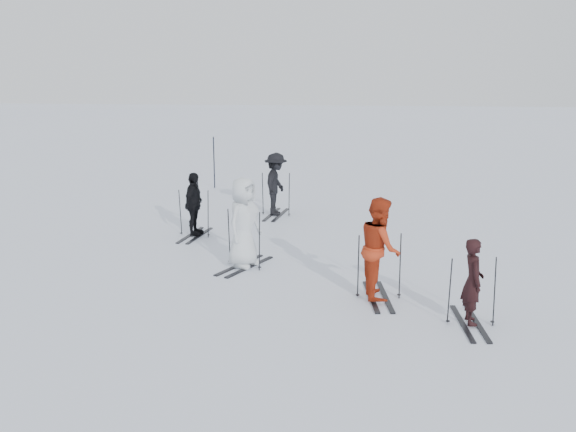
% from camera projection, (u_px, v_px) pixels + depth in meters
% --- Properties ---
extents(ground, '(120.00, 120.00, 0.00)m').
position_uv_depth(ground, '(283.00, 271.00, 13.91)').
color(ground, silver).
rests_on(ground, ground).
extents(skier_near_dark, '(0.39, 0.57, 1.50)m').
position_uv_depth(skier_near_dark, '(473.00, 283.00, 10.90)').
color(skier_near_dark, black).
rests_on(skier_near_dark, ground).
extents(skier_red, '(0.84, 1.02, 1.93)m').
position_uv_depth(skier_red, '(380.00, 249.00, 12.12)').
color(skier_red, '#AE2F13').
rests_on(skier_red, ground).
extents(skier_grey, '(0.98, 1.14, 1.98)m').
position_uv_depth(skier_grey, '(244.00, 223.00, 14.01)').
color(skier_grey, silver).
rests_on(skier_grey, ground).
extents(skier_uphill_left, '(0.54, 1.01, 1.65)m').
position_uv_depth(skier_uphill_left, '(194.00, 205.00, 16.63)').
color(skier_uphill_left, black).
rests_on(skier_uphill_left, ground).
extents(skier_uphill_far, '(0.84, 1.27, 1.84)m').
position_uv_depth(skier_uphill_far, '(276.00, 185.00, 18.93)').
color(skier_uphill_far, black).
rests_on(skier_uphill_far, ground).
extents(skis_near_dark, '(1.75, 1.00, 1.24)m').
position_uv_depth(skis_near_dark, '(472.00, 290.00, 10.93)').
color(skis_near_dark, black).
rests_on(skis_near_dark, ground).
extents(skis_red, '(1.88, 1.15, 1.30)m').
position_uv_depth(skis_red, '(379.00, 265.00, 12.20)').
color(skis_red, black).
rests_on(skis_red, ground).
extents(skis_grey, '(2.06, 1.65, 1.33)m').
position_uv_depth(skis_grey, '(244.00, 238.00, 14.09)').
color(skis_grey, black).
rests_on(skis_grey, ground).
extents(skis_uphill_left, '(1.85, 1.16, 1.26)m').
position_uv_depth(skis_uphill_left, '(194.00, 212.00, 16.67)').
color(skis_uphill_left, black).
rests_on(skis_uphill_left, ground).
extents(skis_uphill_far, '(1.93, 1.20, 1.32)m').
position_uv_depth(skis_uphill_far, '(276.00, 193.00, 18.99)').
color(skis_uphill_far, black).
rests_on(skis_uphill_far, ground).
extents(piste_marker, '(0.05, 0.05, 1.87)m').
position_uv_depth(piste_marker, '(214.00, 163.00, 23.22)').
color(piste_marker, black).
rests_on(piste_marker, ground).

